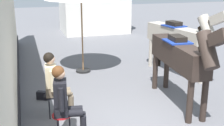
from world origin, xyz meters
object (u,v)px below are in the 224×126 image
(seated_visitor_far, at_px, (54,81))
(saddled_horse_far, at_px, (179,37))
(saddled_horse_near, at_px, (181,56))
(seated_visitor_near, at_px, (64,99))
(satchel_bag, at_px, (43,95))

(seated_visitor_far, bearing_deg, saddled_horse_far, 23.96)
(seated_visitor_far, xyz_separation_m, saddled_horse_near, (2.73, -0.24, 0.38))
(seated_visitor_near, xyz_separation_m, saddled_horse_far, (3.66, 2.62, 0.38))
(seated_visitor_near, distance_m, saddled_horse_far, 4.51)
(saddled_horse_near, bearing_deg, satchel_bag, 157.60)
(seated_visitor_near, height_order, satchel_bag, seated_visitor_near)
(saddled_horse_near, bearing_deg, saddled_horse_far, 62.50)
(saddled_horse_far, bearing_deg, seated_visitor_far, -156.04)
(seated_visitor_far, relative_size, satchel_bag, 4.96)
(saddled_horse_near, bearing_deg, seated_visitor_near, -164.88)
(seated_visitor_near, height_order, saddled_horse_near, saddled_horse_near)
(seated_visitor_near, height_order, seated_visitor_far, same)
(saddled_horse_near, xyz_separation_m, satchel_bag, (-2.94, 1.21, -1.06))
(seated_visitor_near, relative_size, saddled_horse_near, 0.46)
(seated_visitor_far, height_order, saddled_horse_far, saddled_horse_far)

